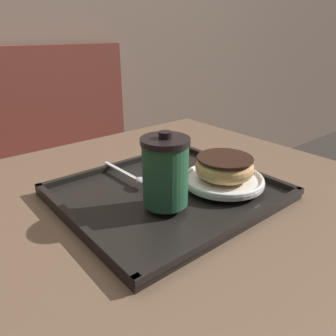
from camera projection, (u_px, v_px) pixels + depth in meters
name	position (u px, v px, depth m)	size (l,w,h in m)	color
booth_bench	(26.00, 217.00, 1.40)	(1.16, 0.44, 1.00)	brown
cafe_table	(175.00, 266.00, 0.75)	(0.87, 0.87, 0.75)	brown
serving_tray	(168.00, 194.00, 0.66)	(0.40, 0.36, 0.02)	black
coffee_cup_front	(165.00, 171.00, 0.57)	(0.09, 0.09, 0.13)	#235638
plate_with_chocolate_donut	(223.00, 179.00, 0.67)	(0.16, 0.16, 0.01)	white
donut_chocolate_glazed	(224.00, 167.00, 0.66)	(0.12, 0.12, 0.04)	tan
spoon	(135.00, 177.00, 0.68)	(0.02, 0.16, 0.01)	silver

